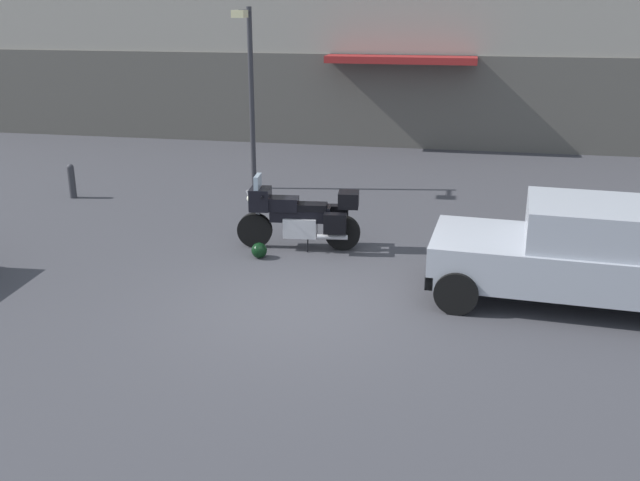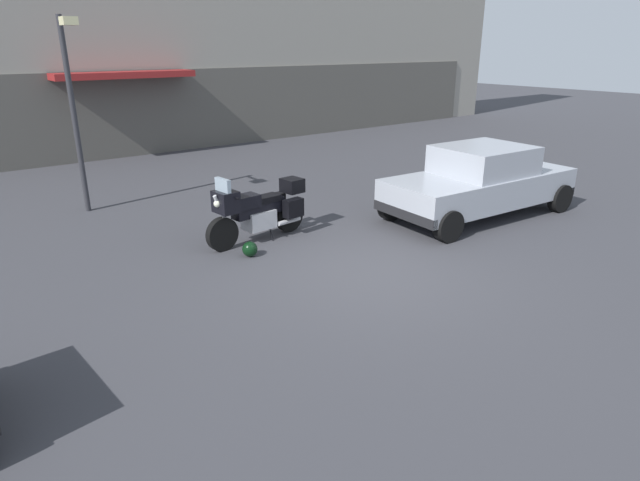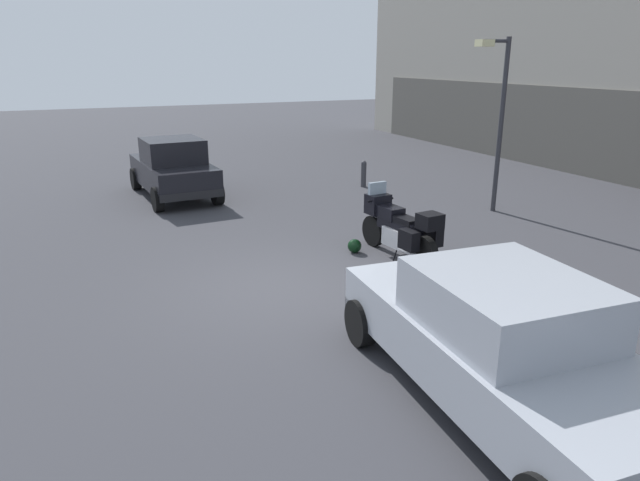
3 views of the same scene
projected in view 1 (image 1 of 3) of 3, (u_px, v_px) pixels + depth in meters
The scene contains 6 objects.
ground_plane at pixel (300, 307), 10.50m from camera, with size 80.00×80.00×0.00m, color #38383D.
motorcycle at pixel (301, 216), 12.83m from camera, with size 2.26×0.84×1.36m.
helmet at pixel (259, 250), 12.49m from camera, with size 0.28×0.28×0.28m, color black.
car_sedan_far at pixel (588, 254), 10.39m from camera, with size 4.66×2.19×1.56m.
streetlamp_curbside at pixel (249, 80), 16.25m from camera, with size 0.28×0.94×4.21m.
bollard_curbside at pixel (72, 180), 16.25m from camera, with size 0.16×0.16×0.80m.
Camera 1 is at (2.18, -9.38, 4.30)m, focal length 39.74 mm.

